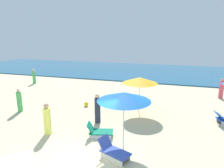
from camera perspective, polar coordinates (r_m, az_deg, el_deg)
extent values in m
plane|color=beige|center=(8.53, -9.44, -22.02)|extent=(60.00, 60.00, 0.00)
cube|color=#225D81|center=(29.16, 10.38, 3.68)|extent=(60.00, 15.18, 0.12)
cylinder|color=silver|center=(13.09, 7.91, -4.05)|extent=(0.05, 0.05, 2.02)
cone|color=gold|center=(12.78, 8.08, 1.09)|extent=(2.29, 2.29, 0.39)
cube|color=blue|center=(13.11, 28.82, -8.11)|extent=(0.62, 0.70, 0.47)
cylinder|color=silver|center=(9.01, 3.38, -11.59)|extent=(0.05, 0.05, 2.22)
cone|color=blue|center=(8.54, 3.50, -3.65)|extent=(2.37, 2.37, 0.39)
cube|color=silver|center=(10.09, -3.26, -15.11)|extent=(1.04, 0.31, 0.20)
cube|color=silver|center=(10.59, -2.96, -13.65)|extent=(1.04, 0.31, 0.20)
cube|color=#117959|center=(10.28, -3.12, -13.72)|extent=(1.31, 0.94, 0.06)
cube|color=#117959|center=(10.24, -6.22, -12.46)|extent=(0.46, 0.69, 0.49)
cube|color=silver|center=(8.49, -0.23, -20.94)|extent=(1.04, 0.44, 0.25)
cube|color=silver|center=(8.86, 2.14, -19.35)|extent=(1.04, 0.44, 0.25)
cube|color=#374CA7|center=(8.59, 0.99, -19.27)|extent=(1.38, 1.06, 0.06)
cube|color=#374CA7|center=(8.76, -2.05, -16.65)|extent=(0.56, 0.71, 0.52)
cylinder|color=#F3F565|center=(10.81, -18.29, -10.18)|extent=(0.47, 0.47, 1.42)
sphere|color=tan|center=(10.52, -18.62, -6.05)|extent=(0.26, 0.26, 0.26)
cylinder|color=#4EB85C|center=(14.66, -25.32, -4.67)|extent=(0.36, 0.36, 1.37)
sphere|color=beige|center=(14.45, -25.63, -1.73)|extent=(0.21, 0.21, 0.21)
cylinder|color=#232B3C|center=(11.59, -4.23, -7.64)|extent=(0.42, 0.42, 1.51)
sphere|color=beige|center=(11.30, -4.30, -3.52)|extent=(0.25, 0.25, 0.25)
cylinder|color=#4DB55B|center=(22.89, -21.72, 1.79)|extent=(0.44, 0.44, 1.31)
sphere|color=beige|center=(22.76, -21.89, 3.69)|extent=(0.25, 0.25, 0.25)
cylinder|color=#E54E60|center=(18.36, 29.19, -1.49)|extent=(0.49, 0.49, 1.44)
sphere|color=tan|center=(18.18, 29.49, 1.05)|extent=(0.25, 0.25, 0.25)
sphere|color=yellow|center=(14.50, -7.48, -5.80)|extent=(0.33, 0.33, 0.33)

